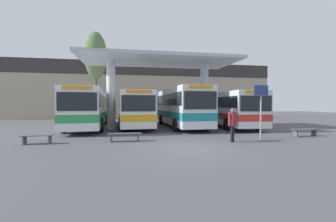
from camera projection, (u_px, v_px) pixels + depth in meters
ground_plane at (188, 148)px, 10.45m from camera, size 100.00×100.00×0.00m
townhouse_backdrop at (146, 86)px, 33.56m from camera, size 40.00×0.58×8.40m
station_canopy at (159, 69)px, 19.36m from camera, size 13.15×5.98×5.96m
transit_bus_left_bay at (89, 107)px, 19.94m from camera, size 3.25×12.53×3.25m
transit_bus_center_bay at (134, 108)px, 21.21m from camera, size 3.02×11.93×3.10m
transit_bus_right_bay at (180, 106)px, 20.43m from camera, size 3.01×10.63×3.42m
transit_bus_far_right_bay at (227, 108)px, 20.79m from camera, size 3.13×10.29×3.09m
waiting_bench_near_pillar at (125, 135)px, 12.38m from camera, size 1.82×0.44×0.46m
waiting_bench_mid_platform at (37, 138)px, 11.58m from camera, size 1.52×0.44×0.46m
waiting_bench_far_platform at (305, 131)px, 14.44m from camera, size 1.72×0.44×0.46m
info_sign_platform at (261, 101)px, 13.29m from camera, size 0.90×0.09×3.18m
pedestrian_waiting at (232, 122)px, 12.19m from camera, size 0.60×0.49×1.82m
poplar_tree_behind_left at (96, 56)px, 24.66m from camera, size 2.37×2.37×10.06m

